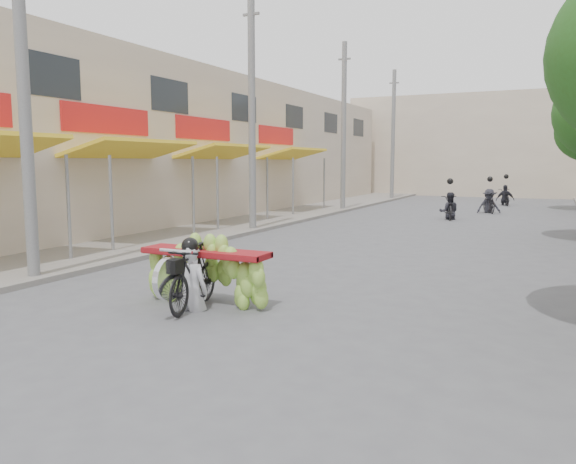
{
  "coord_description": "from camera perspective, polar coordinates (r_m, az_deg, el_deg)",
  "views": [
    {
      "loc": [
        3.97,
        -4.77,
        2.39
      ],
      "look_at": [
        -0.45,
        4.46,
        1.1
      ],
      "focal_mm": 35.0,
      "sensor_mm": 36.0,
      "label": 1
    }
  ],
  "objects": [
    {
      "name": "far_building",
      "position": [
        42.97,
        20.47,
        8.2
      ],
      "size": [
        20.0,
        6.0,
        7.0
      ],
      "primitive_type": "cube",
      "color": "beige",
      "rests_on": "ground"
    },
    {
      "name": "bg_motorbike_a",
      "position": [
        24.25,
        16.07,
        2.98
      ],
      "size": [
        1.0,
        1.79,
        1.95
      ],
      "color": "black",
      "rests_on": "ground"
    },
    {
      "name": "bg_motorbike_b",
      "position": [
        27.78,
        19.77,
        3.54
      ],
      "size": [
        1.18,
        1.83,
        1.95
      ],
      "color": "black",
      "rests_on": "ground"
    },
    {
      "name": "utility_pole_mid",
      "position": [
        19.28,
        -3.69,
        12.03
      ],
      "size": [
        0.6,
        0.24,
        8.0
      ],
      "color": "slate",
      "rests_on": "ground"
    },
    {
      "name": "shophouse_row_left",
      "position": [
        24.63,
        -14.99,
        8.35
      ],
      "size": [
        9.77,
        40.0,
        6.0
      ],
      "color": "beige",
      "rests_on": "ground"
    },
    {
      "name": "bg_motorbike_c",
      "position": [
        33.0,
        21.23,
        3.93
      ],
      "size": [
        1.08,
        1.66,
        1.95
      ],
      "color": "black",
      "rests_on": "ground"
    },
    {
      "name": "ground",
      "position": [
        6.65,
        -13.62,
        -14.07
      ],
      "size": [
        120.0,
        120.0,
        0.0
      ],
      "primitive_type": "plane",
      "color": "#57575C",
      "rests_on": "ground"
    },
    {
      "name": "sidewalk_left",
      "position": [
        22.73,
        -3.44,
        1.28
      ],
      "size": [
        4.0,
        60.0,
        0.12
      ],
      "primitive_type": "cube",
      "color": "gray",
      "rests_on": "ground"
    },
    {
      "name": "banana_motorbike",
      "position": [
        9.33,
        -9.13,
        -3.52
      ],
      "size": [
        2.26,
        1.91,
        1.96
      ],
      "color": "black",
      "rests_on": "ground"
    },
    {
      "name": "utility_pole_near",
      "position": [
        12.28,
        -25.34,
        14.17
      ],
      "size": [
        0.6,
        0.24,
        8.0
      ],
      "color": "slate",
      "rests_on": "ground"
    },
    {
      "name": "utility_pole_far",
      "position": [
        27.47,
        5.67,
        10.55
      ],
      "size": [
        0.6,
        0.24,
        8.0
      ],
      "color": "slate",
      "rests_on": "ground"
    },
    {
      "name": "utility_pole_back",
      "position": [
        36.05,
        10.62,
        9.65
      ],
      "size": [
        0.6,
        0.24,
        8.0
      ],
      "color": "slate",
      "rests_on": "ground"
    }
  ]
}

